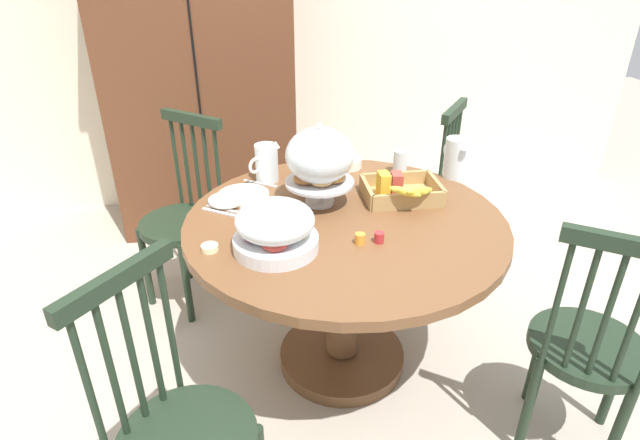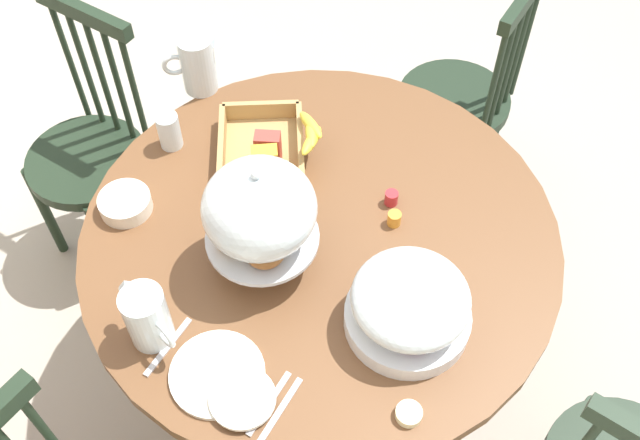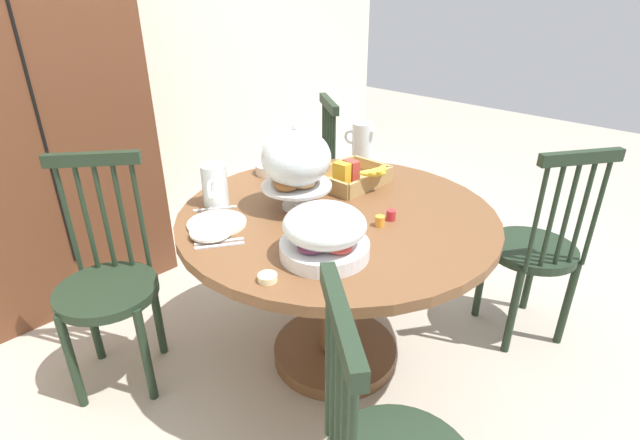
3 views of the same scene
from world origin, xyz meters
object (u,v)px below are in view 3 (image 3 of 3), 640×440
(china_plate_large, at_px, (217,223))
(windsor_chair_by_cabinet, at_px, (306,189))
(cereal_bowl, at_px, (270,169))
(drinking_glass, at_px, (320,156))
(fruit_platter_covered, at_px, (325,233))
(cereal_basket, at_px, (354,177))
(wooden_armoire, at_px, (18,115))
(pastry_stand_with_dome, at_px, (296,161))
(orange_juice_pitcher, at_px, (362,142))
(china_plate_small, at_px, (211,232))
(windsor_chair_near_window, at_px, (535,252))
(butter_dish, at_px, (268,278))
(milk_pitcher, at_px, (215,187))
(dining_table, at_px, (337,256))
(windsor_chair_facing_door, at_px, (108,287))

(china_plate_large, bearing_deg, windsor_chair_by_cabinet, 27.02)
(cereal_bowl, relative_size, drinking_glass, 1.27)
(fruit_platter_covered, distance_m, cereal_basket, 0.63)
(wooden_armoire, bearing_deg, drinking_glass, -48.57)
(pastry_stand_with_dome, height_order, drinking_glass, pastry_stand_with_dome)
(orange_juice_pitcher, xyz_separation_m, cereal_basket, (-0.31, -0.21, -0.04))
(wooden_armoire, height_order, china_plate_small, wooden_armoire)
(drinking_glass, bearing_deg, china_plate_small, -164.79)
(pastry_stand_with_dome, bearing_deg, wooden_armoire, 111.98)
(windsor_chair_near_window, bearing_deg, china_plate_large, 145.51)
(cereal_bowl, bearing_deg, butter_dish, -131.89)
(windsor_chair_near_window, distance_m, fruit_platter_covered, 1.16)
(fruit_platter_covered, distance_m, milk_pitcher, 0.60)
(wooden_armoire, bearing_deg, china_plate_large, -79.42)
(wooden_armoire, distance_m, pastry_stand_with_dome, 1.46)
(fruit_platter_covered, xyz_separation_m, milk_pitcher, (-0.00, 0.60, -0.01))
(dining_table, distance_m, windsor_chair_by_cabinet, 0.93)
(china_plate_large, distance_m, cereal_bowl, 0.56)
(wooden_armoire, bearing_deg, butter_dish, -86.10)
(pastry_stand_with_dome, xyz_separation_m, drinking_glass, (0.41, 0.26, -0.14))
(dining_table, height_order, china_plate_large, china_plate_large)
(windsor_chair_near_window, distance_m, windsor_chair_facing_door, 1.86)
(windsor_chair_near_window, distance_m, windsor_chair_by_cabinet, 1.29)
(wooden_armoire, relative_size, fruit_platter_covered, 6.53)
(windsor_chair_near_window, distance_m, butter_dish, 1.36)
(china_plate_large, bearing_deg, cereal_basket, -10.87)
(windsor_chair_near_window, bearing_deg, cereal_bowl, 122.00)
(china_plate_large, bearing_deg, windsor_chair_facing_door, 132.36)
(windsor_chair_by_cabinet, height_order, windsor_chair_facing_door, same)
(dining_table, height_order, butter_dish, butter_dish)
(pastry_stand_with_dome, xyz_separation_m, orange_juice_pitcher, (0.65, 0.19, -0.11))
(dining_table, distance_m, china_plate_large, 0.51)
(dining_table, height_order, cereal_basket, cereal_basket)
(cereal_bowl, bearing_deg, pastry_stand_with_dome, -116.38)
(windsor_chair_by_cabinet, height_order, butter_dish, windsor_chair_by_cabinet)
(wooden_armoire, relative_size, dining_table, 1.56)
(butter_dish, bearing_deg, drinking_glass, 34.50)
(cereal_basket, height_order, cereal_bowl, cereal_basket)
(fruit_platter_covered, relative_size, drinking_glass, 2.73)
(wooden_armoire, relative_size, china_plate_small, 13.07)
(china_plate_large, bearing_deg, drinking_glass, 12.10)
(orange_juice_pitcher, height_order, cereal_bowl, orange_juice_pitcher)
(windsor_chair_by_cabinet, distance_m, china_plate_large, 1.11)
(windsor_chair_by_cabinet, distance_m, butter_dish, 1.44)
(windsor_chair_by_cabinet, height_order, drinking_glass, windsor_chair_by_cabinet)
(windsor_chair_facing_door, bearing_deg, windsor_chair_by_cabinet, 6.35)
(windsor_chair_by_cabinet, bearing_deg, china_plate_large, -152.98)
(windsor_chair_facing_door, xyz_separation_m, milk_pitcher, (0.42, -0.19, 0.36))
(dining_table, distance_m, pastry_stand_with_dome, 0.43)
(fruit_platter_covered, xyz_separation_m, butter_dish, (-0.23, 0.02, -0.07))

